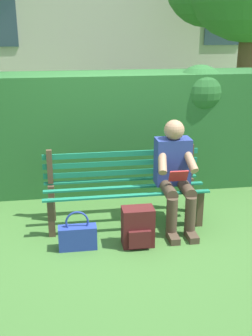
{
  "coord_description": "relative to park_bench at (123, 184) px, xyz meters",
  "views": [
    {
      "loc": [
        0.62,
        4.22,
        2.15
      ],
      "look_at": [
        0.0,
        0.1,
        0.69
      ],
      "focal_mm": 44.6,
      "sensor_mm": 36.0,
      "label": 1
    }
  ],
  "objects": [
    {
      "name": "ground",
      "position": [
        0.0,
        0.09,
        -0.43
      ],
      "size": [
        60.0,
        60.0,
        0.0
      ],
      "primitive_type": "plane",
      "color": "#3D6B2D"
    },
    {
      "name": "handbag",
      "position": [
        0.55,
        0.59,
        -0.3
      ],
      "size": [
        0.38,
        0.14,
        0.41
      ],
      "color": "navy",
      "rests_on": "ground"
    },
    {
      "name": "backpack",
      "position": [
        -0.06,
        0.61,
        -0.23
      ],
      "size": [
        0.32,
        0.27,
        0.41
      ],
      "color": "#4C1919",
      "rests_on": "ground"
    },
    {
      "name": "person_seated",
      "position": [
        -0.54,
        0.19,
        0.19
      ],
      "size": [
        0.44,
        0.73,
        1.17
      ],
      "color": "navy",
      "rests_on": "ground"
    },
    {
      "name": "park_bench",
      "position": [
        0.0,
        0.0,
        0.0
      ],
      "size": [
        1.78,
        0.54,
        0.83
      ],
      "color": "#4C3828",
      "rests_on": "ground"
    },
    {
      "name": "hedge_backdrop",
      "position": [
        0.17,
        -1.09,
        0.38
      ],
      "size": [
        4.52,
        0.81,
        1.64
      ],
      "color": "#265B28",
      "rests_on": "ground"
    }
  ]
}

